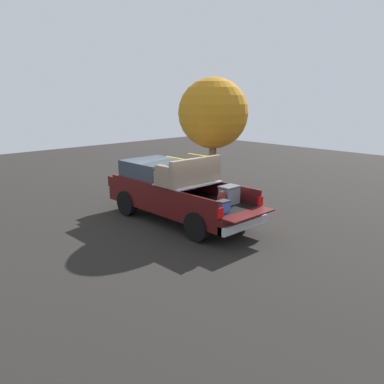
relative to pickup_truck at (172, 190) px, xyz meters
The scene contains 3 objects.
ground_plane 1.05m from the pickup_truck, behind, with size 40.00×40.00×0.00m, color black.
pickup_truck is the anchor object (origin of this frame).
tree_background 3.18m from the pickup_truck, 88.35° to the right, with size 2.51×2.51×4.72m.
Camera 1 is at (-9.34, 8.34, 4.10)m, focal length 36.66 mm.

